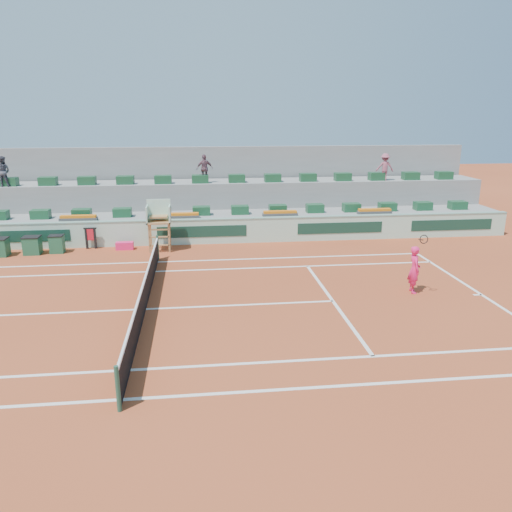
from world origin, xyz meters
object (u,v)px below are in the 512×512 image
object	(u,v)px
player_bag	(125,246)
umpire_chair	(159,218)
drink_cooler_a	(57,244)
tennis_player	(414,269)

from	to	relation	value
player_bag	umpire_chair	xyz separation A→B (m)	(1.71, -0.31, 1.36)
drink_cooler_a	umpire_chair	bearing A→B (deg)	-1.06
tennis_player	umpire_chair	bearing A→B (deg)	143.91
umpire_chair	drink_cooler_a	xyz separation A→B (m)	(-4.75, 0.09, -1.12)
drink_cooler_a	tennis_player	distance (m)	15.92
player_bag	umpire_chair	distance (m)	2.21
player_bag	drink_cooler_a	size ratio (longest dim) A/B	0.97
player_bag	tennis_player	bearing A→B (deg)	-32.85
player_bag	drink_cooler_a	xyz separation A→B (m)	(-3.04, -0.22, 0.24)
tennis_player	drink_cooler_a	bearing A→B (deg)	153.78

